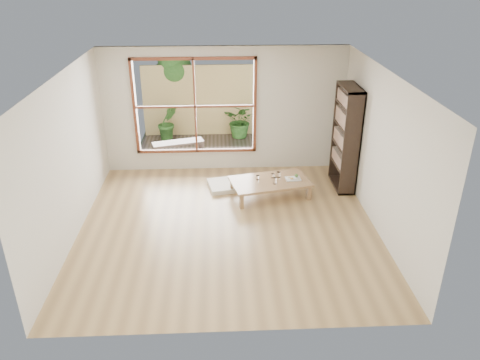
% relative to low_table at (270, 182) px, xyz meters
% --- Properties ---
extents(ground, '(5.00, 5.00, 0.00)m').
position_rel_low_table_xyz_m(ground, '(-0.83, -1.09, -0.28)').
color(ground, tan).
rests_on(ground, ground).
extents(low_table, '(1.61, 1.12, 0.32)m').
position_rel_low_table_xyz_m(low_table, '(0.00, 0.00, 0.00)').
color(low_table, '#9C6F4B').
rests_on(low_table, ground).
extents(floor_cushion, '(0.73, 0.73, 0.09)m').
position_rel_low_table_xyz_m(floor_cushion, '(-0.86, 0.40, -0.24)').
color(floor_cushion, silver).
rests_on(floor_cushion, ground).
extents(bookshelf, '(0.32, 0.91, 2.02)m').
position_rel_low_table_xyz_m(bookshelf, '(1.48, 0.38, 0.73)').
color(bookshelf, black).
rests_on(bookshelf, ground).
extents(glass_tall, '(0.07, 0.07, 0.13)m').
position_rel_low_table_xyz_m(glass_tall, '(0.07, -0.14, 0.10)').
color(glass_tall, silver).
rests_on(glass_tall, low_table).
extents(glass_mid, '(0.08, 0.08, 0.11)m').
position_rel_low_table_xyz_m(glass_mid, '(0.18, 0.15, 0.09)').
color(glass_mid, silver).
rests_on(glass_mid, low_table).
extents(glass_short, '(0.06, 0.06, 0.08)m').
position_rel_low_table_xyz_m(glass_short, '(0.06, 0.13, 0.08)').
color(glass_short, silver).
rests_on(glass_short, low_table).
extents(glass_small, '(0.07, 0.07, 0.09)m').
position_rel_low_table_xyz_m(glass_small, '(-0.23, 0.06, 0.08)').
color(glass_small, silver).
rests_on(glass_small, low_table).
extents(food_tray, '(0.30, 0.22, 0.09)m').
position_rel_low_table_xyz_m(food_tray, '(0.46, 0.05, 0.06)').
color(food_tray, white).
rests_on(food_tray, low_table).
extents(deck, '(2.80, 2.00, 0.05)m').
position_rel_low_table_xyz_m(deck, '(-1.43, 2.47, -0.28)').
color(deck, '#3E342D').
rests_on(deck, ground).
extents(garden_bench, '(1.20, 0.64, 0.36)m').
position_rel_low_table_xyz_m(garden_bench, '(-1.89, 1.98, 0.05)').
color(garden_bench, black).
rests_on(garden_bench, deck).
extents(bamboo_fence, '(2.80, 0.06, 1.80)m').
position_rel_low_table_xyz_m(bamboo_fence, '(-1.43, 3.47, 0.62)').
color(bamboo_fence, tan).
rests_on(bamboo_fence, ground).
extents(shrub_right, '(0.98, 0.93, 0.86)m').
position_rel_low_table_xyz_m(shrub_right, '(-0.40, 3.20, 0.17)').
color(shrub_right, '#346324').
rests_on(shrub_right, deck).
extents(shrub_left, '(0.63, 0.58, 0.92)m').
position_rel_low_table_xyz_m(shrub_left, '(-2.21, 3.08, 0.20)').
color(shrub_left, '#346324').
rests_on(shrub_left, deck).
extents(garden_tree, '(1.04, 0.85, 2.22)m').
position_rel_low_table_xyz_m(garden_tree, '(-2.11, 3.77, 1.34)').
color(garden_tree, '#4C3D2D').
rests_on(garden_tree, ground).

